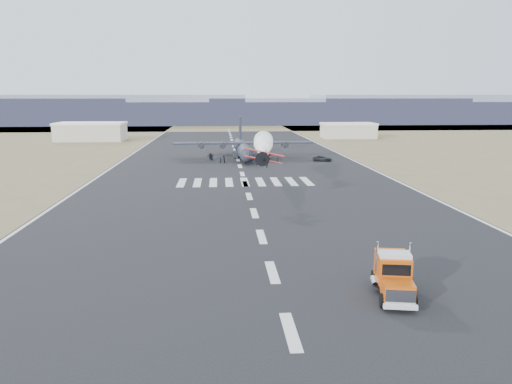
{
  "coord_description": "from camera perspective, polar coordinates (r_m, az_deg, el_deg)",
  "views": [
    {
      "loc": [
        -4.79,
        -44.01,
        16.11
      ],
      "look_at": [
        -0.13,
        18.89,
        4.0
      ],
      "focal_mm": 35.0,
      "sensor_mm": 36.0,
      "label": 1
    }
  ],
  "objects": [
    {
      "name": "ridge_seg_e",
      "position": [
        312.04,
        8.8,
        9.16
      ],
      "size": [
        150.0,
        50.0,
        15.0
      ],
      "primitive_type": "cube",
      "color": "gray",
      "rests_on": "ground"
    },
    {
      "name": "smoke_trail",
      "position": [
        96.29,
        0.81,
        5.52
      ],
      "size": [
        4.04,
        23.6,
        3.86
      ],
      "rotation": [
        0.0,
        0.0,
        -0.08
      ],
      "color": "white"
    },
    {
      "name": "hangar_left",
      "position": [
        195.23,
        -18.34,
        6.59
      ],
      "size": [
        24.5,
        14.5,
        6.7
      ],
      "color": "#B5AFA1",
      "rests_on": "ground"
    },
    {
      "name": "support_vehicle",
      "position": [
        127.56,
        7.6,
        3.82
      ],
      "size": [
        5.29,
        4.0,
        1.34
      ],
      "primitive_type": "imported",
      "rotation": [
        0.0,
        0.0,
        1.15
      ],
      "color": "black",
      "rests_on": "ground"
    },
    {
      "name": "ridge_seg_d",
      "position": [
        304.2,
        -3.37,
        9.04
      ],
      "size": [
        150.0,
        50.0,
        13.0
      ],
      "primitive_type": "cube",
      "color": "gray",
      "rests_on": "ground"
    },
    {
      "name": "scrub_far",
      "position": [
        274.53,
        -3.26,
        7.49
      ],
      "size": [
        500.0,
        80.0,
        0.0
      ],
      "primitive_type": "cube",
      "color": "olive",
      "rests_on": "ground"
    },
    {
      "name": "crew_g",
      "position": [
        122.64,
        -4.08,
        3.66
      ],
      "size": [
        0.74,
        0.72,
        1.57
      ],
      "primitive_type": "imported",
      "rotation": [
        0.0,
        0.0,
        3.79
      ],
      "color": "black",
      "rests_on": "ground"
    },
    {
      "name": "crew_h",
      "position": [
        130.33,
        0.35,
        4.14
      ],
      "size": [
        0.87,
        0.61,
        1.65
      ],
      "primitive_type": "imported",
      "rotation": [
        0.0,
        0.0,
        3.29
      ],
      "color": "black",
      "rests_on": "ground"
    },
    {
      "name": "aerobatic_biplane",
      "position": [
        76.56,
        0.9,
        4.02
      ],
      "size": [
        6.1,
        5.54,
        2.9
      ],
      "rotation": [
        0.0,
        0.2,
        -0.08
      ],
      "color": "red"
    },
    {
      "name": "ground",
      "position": [
        47.11,
        1.88,
        -9.13
      ],
      "size": [
        500.0,
        500.0,
        0.0
      ],
      "primitive_type": "plane",
      "color": "black",
      "rests_on": "ground"
    },
    {
      "name": "ridge_seg_c",
      "position": [
        310.01,
        -15.63,
        9.07
      ],
      "size": [
        150.0,
        50.0,
        17.0
      ],
      "primitive_type": "cube",
      "color": "gray",
      "rests_on": "ground"
    },
    {
      "name": "crew_a",
      "position": [
        127.23,
        -0.97,
        3.99
      ],
      "size": [
        0.8,
        0.74,
        1.75
      ],
      "primitive_type": "imported",
      "rotation": [
        0.0,
        0.0,
        5.87
      ],
      "color": "black",
      "rests_on": "ground"
    },
    {
      "name": "hangar_right",
      "position": [
        200.98,
        10.49,
        6.95
      ],
      "size": [
        20.5,
        12.5,
        5.9
      ],
      "color": "#B5AFA1",
      "rests_on": "ground"
    },
    {
      "name": "ridge_seg_f",
      "position": [
        332.64,
        19.92,
        8.92
      ],
      "size": [
        150.0,
        50.0,
        17.0
      ],
      "primitive_type": "cube",
      "color": "gray",
      "rests_on": "ground"
    },
    {
      "name": "transport_aircraft",
      "position": [
        133.24,
        -1.51,
        5.1
      ],
      "size": [
        36.51,
        30.08,
        10.56
      ],
      "rotation": [
        0.0,
        0.0,
        0.03
      ],
      "color": "black",
      "rests_on": "ground"
    },
    {
      "name": "crew_d",
      "position": [
        129.71,
        1.56,
        4.14
      ],
      "size": [
        1.19,
        0.9,
        1.82
      ],
      "primitive_type": "imported",
      "rotation": [
        0.0,
        0.0,
        3.52
      ],
      "color": "black",
      "rests_on": "ground"
    },
    {
      "name": "runway_markings",
      "position": [
        105.36,
        -1.58,
        2.07
      ],
      "size": [
        60.0,
        260.0,
        0.01
      ],
      "primitive_type": null,
      "color": "silver",
      "rests_on": "ground"
    },
    {
      "name": "crew_f",
      "position": [
        128.65,
        -5.28,
        4.05
      ],
      "size": [
        1.78,
        0.69,
        1.88
      ],
      "primitive_type": "imported",
      "rotation": [
        0.0,
        0.0,
        0.07
      ],
      "color": "black",
      "rests_on": "ground"
    },
    {
      "name": "ridge_seg_b",
      "position": [
        328.9,
        -26.91,
        8.21
      ],
      "size": [
        150.0,
        50.0,
        15.0
      ],
      "primitive_type": "cube",
      "color": "gray",
      "rests_on": "ground"
    },
    {
      "name": "crew_b",
      "position": [
        123.36,
        -3.71,
        3.76
      ],
      "size": [
        0.75,
        0.99,
        1.8
      ],
      "primitive_type": "imported",
      "rotation": [
        0.0,
        0.0,
        4.44
      ],
      "color": "black",
      "rests_on": "ground"
    },
    {
      "name": "crew_c",
      "position": [
        128.51,
        -0.92,
        4.02
      ],
      "size": [
        0.51,
        1.03,
        1.57
      ],
      "primitive_type": "imported",
      "rotation": [
        0.0,
        0.0,
        1.61
      ],
      "color": "black",
      "rests_on": "ground"
    },
    {
      "name": "crew_e",
      "position": [
        129.48,
        -5.09,
        4.05
      ],
      "size": [
        0.9,
        0.66,
        1.67
      ],
      "primitive_type": "imported",
      "rotation": [
        0.0,
        0.0,
        2.93
      ],
      "color": "black",
      "rests_on": "ground"
    },
    {
      "name": "semi_truck",
      "position": [
        42.87,
        15.42,
        -9.03
      ],
      "size": [
        3.88,
        8.35,
        3.67
      ],
      "rotation": [
        0.0,
        0.0,
        -0.18
      ],
      "color": "black",
      "rests_on": "ground"
    }
  ]
}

